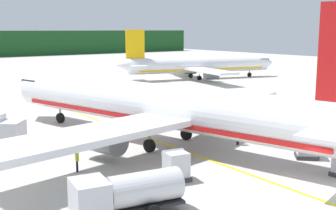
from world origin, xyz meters
TOP-DOWN VIEW (x-y plane):
  - ground at (0.00, 48.00)m, footprint 240.00×320.00m
  - airliner_foreground at (-1.42, 15.27)m, footprint 34.25×41.05m
  - airliner_mid_apron at (34.82, 52.88)m, footprint 34.70×28.98m
  - service_truck_baggage at (-11.81, 3.84)m, footprint 6.41×3.06m
  - cargo_container_mid at (5.52, 4.92)m, footprint 2.41×2.41m
  - cargo_container_far at (-6.04, 6.96)m, footprint 1.93×1.93m
  - crew_loader_right at (-10.74, 12.50)m, footprint 0.34×0.61m
  - crew_supervisor at (3.97, 11.01)m, footprint 0.63×0.28m
  - apron_guide_line at (-1.16, 10.82)m, footprint 0.30×60.00m

SIDE VIEW (x-z plane):
  - ground at x=0.00m, z-range -0.20..0.00m
  - apron_guide_line at x=-1.16m, z-range 0.00..0.01m
  - cargo_container_mid at x=5.52m, z-range -0.05..1.92m
  - cargo_container_far at x=-6.04m, z-range -0.05..2.03m
  - crew_loader_right at x=-10.74m, z-range 0.16..1.87m
  - crew_supervisor at x=3.97m, z-range 0.16..1.94m
  - service_truck_baggage at x=-11.81m, z-range 0.20..2.60m
  - airliner_mid_apron at x=34.82m, z-range -2.17..7.92m
  - airliner_foreground at x=-1.42m, z-range -2.56..9.34m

